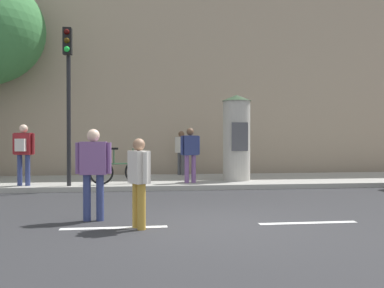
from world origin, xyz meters
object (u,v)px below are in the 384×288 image
(poster_column, at_px, (237,137))
(pedestrian_tallest, at_px, (190,151))
(pedestrian_with_bag, at_px, (181,149))
(bicycle_leaning, at_px, (119,171))
(pedestrian_in_dark_shirt, at_px, (139,177))
(pedestrian_with_backpack, at_px, (23,149))
(traffic_light, at_px, (68,81))
(pedestrian_near_pole, at_px, (93,167))

(poster_column, height_order, pedestrian_tallest, poster_column)
(pedestrian_with_bag, xyz_separation_m, bicycle_leaning, (-2.16, -2.95, -0.57))
(bicycle_leaning, bearing_deg, pedestrian_in_dark_shirt, -84.41)
(pedestrian_with_backpack, bearing_deg, pedestrian_with_bag, 31.91)
(traffic_light, xyz_separation_m, pedestrian_in_dark_shirt, (1.98, -5.35, -2.28))
(pedestrian_with_bag, distance_m, bicycle_leaning, 3.70)
(traffic_light, distance_m, poster_column, 5.51)
(poster_column, distance_m, pedestrian_tallest, 1.76)
(pedestrian_near_pole, relative_size, pedestrian_with_backpack, 0.96)
(traffic_light, relative_size, pedestrian_tallest, 2.66)
(pedestrian_with_backpack, bearing_deg, pedestrian_near_pole, -63.16)
(pedestrian_with_bag, relative_size, pedestrian_tallest, 0.97)
(pedestrian_near_pole, bearing_deg, pedestrian_with_backpack, 116.84)
(pedestrian_in_dark_shirt, bearing_deg, pedestrian_with_backpack, 120.14)
(pedestrian_tallest, xyz_separation_m, bicycle_leaning, (-2.15, -0.11, -0.60))
(traffic_light, xyz_separation_m, pedestrian_tallest, (3.56, 0.51, -2.01))
(pedestrian_with_bag, bearing_deg, poster_column, -54.70)
(poster_column, relative_size, pedestrian_tallest, 1.65)
(traffic_light, relative_size, pedestrian_in_dark_shirt, 2.95)
(traffic_light, xyz_separation_m, pedestrian_with_bag, (3.57, 3.35, -2.04))
(traffic_light, distance_m, pedestrian_with_bag, 5.31)
(traffic_light, xyz_separation_m, poster_column, (5.16, 1.12, -1.60))
(poster_column, bearing_deg, bicycle_leaning, -169.19)
(pedestrian_near_pole, height_order, pedestrian_tallest, pedestrian_tallest)
(pedestrian_in_dark_shirt, relative_size, pedestrian_near_pole, 0.90)
(pedestrian_with_backpack, bearing_deg, pedestrian_tallest, 2.36)
(poster_column, bearing_deg, pedestrian_with_backpack, -172.87)
(pedestrian_in_dark_shirt, distance_m, bicycle_leaning, 5.79)
(poster_column, xyz_separation_m, bicycle_leaning, (-3.74, -0.71, -1.02))
(pedestrian_near_pole, relative_size, pedestrian_tallest, 1.00)
(pedestrian_with_bag, distance_m, pedestrian_tallest, 2.84)
(pedestrian_near_pole, distance_m, bicycle_leaning, 4.98)
(pedestrian_near_pole, xyz_separation_m, pedestrian_tallest, (2.41, 5.06, 0.14))
(traffic_light, bearing_deg, pedestrian_with_backpack, 166.76)
(bicycle_leaning, bearing_deg, traffic_light, -164.11)
(pedestrian_with_backpack, distance_m, pedestrian_tallest, 4.88)
(pedestrian_tallest, bearing_deg, traffic_light, -171.87)
(pedestrian_with_bag, bearing_deg, traffic_light, -136.87)
(pedestrian_near_pole, distance_m, pedestrian_with_bag, 8.26)
(pedestrian_near_pole, height_order, pedestrian_with_backpack, pedestrian_with_backpack)
(pedestrian_with_backpack, relative_size, pedestrian_tallest, 1.05)
(pedestrian_in_dark_shirt, distance_m, pedestrian_with_backpack, 6.55)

